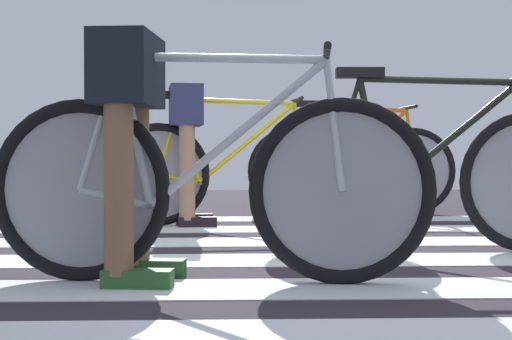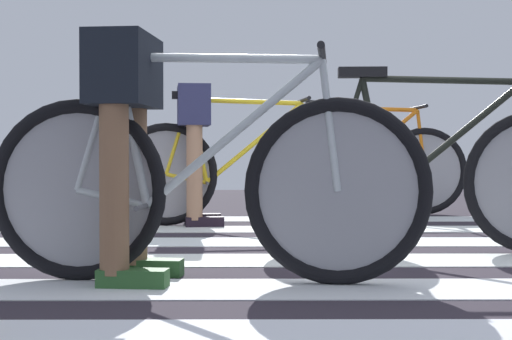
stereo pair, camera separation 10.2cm
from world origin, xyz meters
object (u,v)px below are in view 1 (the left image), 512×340
(cyclist_3_of_4, at_px, (187,135))
(bicycle_1_of_4, at_px, (208,184))
(cyclist_1_of_4, at_px, (129,122))
(bicycle_4_of_4, at_px, (352,168))
(bicycle_2_of_4, at_px, (428,177))
(bicycle_3_of_4, at_px, (231,170))

(cyclist_3_of_4, bearing_deg, bicycle_1_of_4, -91.52)
(bicycle_1_of_4, bearing_deg, cyclist_1_of_4, 180.00)
(cyclist_1_of_4, distance_m, cyclist_3_of_4, 2.38)
(bicycle_4_of_4, bearing_deg, cyclist_1_of_4, -116.63)
(cyclist_1_of_4, bearing_deg, bicycle_1_of_4, -0.00)
(cyclist_1_of_4, bearing_deg, bicycle_2_of_4, 37.27)
(cyclist_1_of_4, height_order, bicycle_3_of_4, cyclist_1_of_4)
(bicycle_1_of_4, bearing_deg, bicycle_3_of_4, 94.05)
(bicycle_1_of_4, distance_m, bicycle_3_of_4, 2.45)
(bicycle_1_of_4, relative_size, bicycle_2_of_4, 1.00)
(cyclist_3_of_4, bearing_deg, bicycle_3_of_4, 0.00)
(bicycle_2_of_4, xyz_separation_m, bicycle_3_of_4, (-0.99, 1.57, 0.00))
(bicycle_3_of_4, bearing_deg, cyclist_3_of_4, -180.00)
(bicycle_2_of_4, bearing_deg, cyclist_3_of_4, 132.91)
(cyclist_1_of_4, height_order, bicycle_4_of_4, cyclist_1_of_4)
(bicycle_1_of_4, height_order, bicycle_4_of_4, same)
(bicycle_1_of_4, bearing_deg, cyclist_3_of_4, 101.33)
(bicycle_3_of_4, relative_size, cyclist_3_of_4, 1.78)
(bicycle_2_of_4, distance_m, cyclist_3_of_4, 2.03)
(bicycle_1_of_4, relative_size, cyclist_1_of_4, 1.80)
(bicycle_1_of_4, xyz_separation_m, bicycle_3_of_4, (0.09, 2.45, 0.00))
(bicycle_2_of_4, bearing_deg, bicycle_3_of_4, 124.92)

